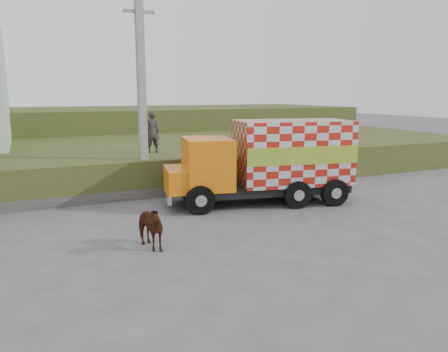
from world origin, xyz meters
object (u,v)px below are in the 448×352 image
utility_pole (142,95)px  cow (147,226)px  cargo_truck (269,161)px  pedestrian (152,132)px

utility_pole → cow: utility_pole is taller
utility_pole → cargo_truck: utility_pole is taller
cargo_truck → cow: cargo_truck is taller
cargo_truck → pedestrian: bearing=133.8°
cargo_truck → pedestrian: (-3.13, 4.96, 0.81)m
pedestrian → utility_pole: bearing=67.6°
cow → cargo_truck: bearing=16.0°
cargo_truck → pedestrian: 5.92m
utility_pole → pedestrian: size_ratio=4.31×
cow → pedestrian: bearing=60.5°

